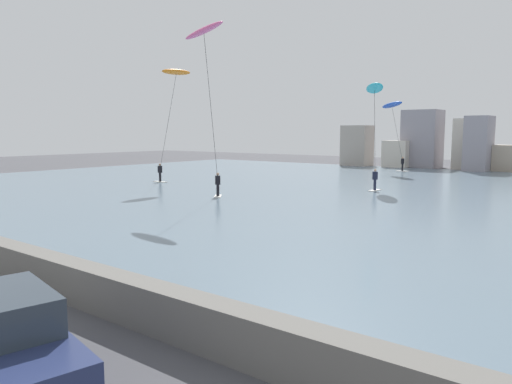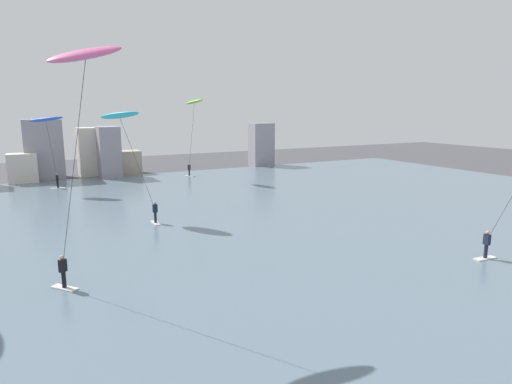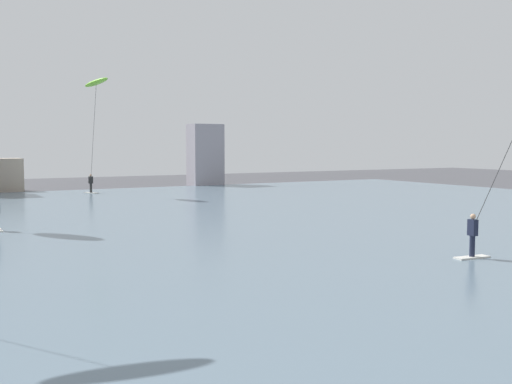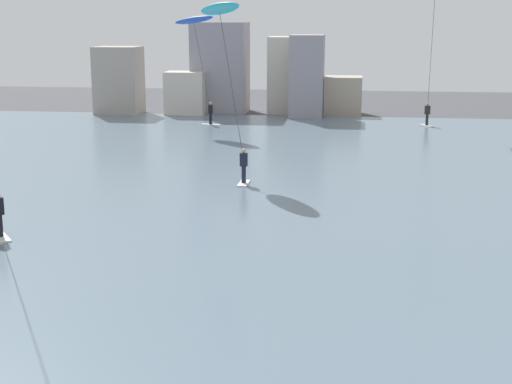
% 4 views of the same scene
% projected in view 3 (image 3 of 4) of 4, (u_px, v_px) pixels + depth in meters
% --- Properties ---
extents(water_bay, '(84.00, 52.00, 0.10)m').
position_uv_depth(water_bay, '(74.00, 228.00, 31.19)').
color(water_bay, slate).
rests_on(water_bay, ground).
extents(kitesurfer_lime, '(1.82, 5.39, 9.64)m').
position_uv_depth(kitesurfer_lime, '(96.00, 92.00, 49.90)').
color(kitesurfer_lime, silver).
rests_on(kitesurfer_lime, water_bay).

